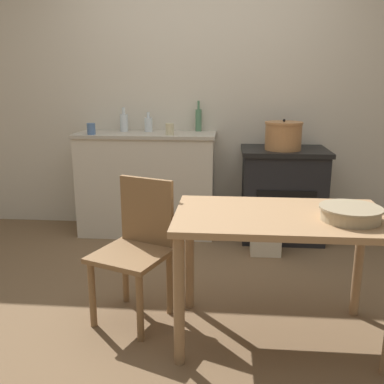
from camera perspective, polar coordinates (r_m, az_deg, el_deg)
ground_plane at (r=2.93m, az=-0.81°, el=-14.12°), size 14.00×14.00×0.00m
wall_back at (r=4.15m, az=1.36°, el=12.71°), size 8.00×0.07×2.55m
counter_cabinet at (r=4.04m, az=-5.96°, el=1.16°), size 1.27×0.52×0.95m
stove at (r=3.98m, az=11.93°, el=-0.18°), size 0.76×0.60×0.83m
work_table at (r=2.34m, az=11.68°, el=-5.39°), size 1.12×0.67×0.73m
chair at (r=2.59m, az=-7.33°, el=-7.09°), size 0.52×0.52×0.84m
flour_sack at (r=3.62m, az=9.83°, el=-5.22°), size 0.25×0.17×0.39m
stock_pot at (r=3.81m, az=12.08°, el=7.34°), size 0.32×0.32×0.27m
mixing_bowl_large at (r=2.28m, az=20.38°, el=-2.60°), size 0.31×0.31×0.07m
bottle_far_left at (r=4.07m, az=0.87°, el=9.64°), size 0.06×0.06×0.28m
bottle_left at (r=4.05m, az=-5.82°, el=9.00°), size 0.07×0.07×0.18m
bottle_mid_left at (r=4.10m, az=-9.06°, el=9.18°), size 0.08×0.08×0.22m
cup_center_left at (r=3.77m, az=-2.99°, el=8.37°), size 0.07×0.07×0.10m
cup_center at (r=3.91m, az=-13.29°, el=8.19°), size 0.07×0.07×0.10m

